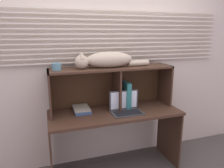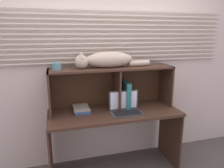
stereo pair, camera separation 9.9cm
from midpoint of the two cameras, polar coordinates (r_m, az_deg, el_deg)
back_panel_with_blinds at (r=2.55m, az=-2.61°, el=5.71°), size 4.40×0.08×2.50m
desk at (r=2.43m, az=-0.36°, el=-10.75°), size 1.48×0.58×0.75m
hutch_shelf_unit at (r=2.41m, az=-1.29°, el=1.22°), size 1.42×0.33×0.49m
cat at (r=2.32m, az=-2.83°, el=6.65°), size 0.87×0.19×0.18m
laptop at (r=2.34m, az=2.65°, el=-6.54°), size 0.35×0.22×0.24m
binder_upright at (r=2.47m, az=2.57°, el=-2.87°), size 0.05×0.26×0.31m
book_stack at (r=2.39m, az=-9.60°, el=-6.96°), size 0.18×0.26×0.05m
small_basket at (r=2.25m, az=-16.34°, el=4.62°), size 0.09×0.09×0.07m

